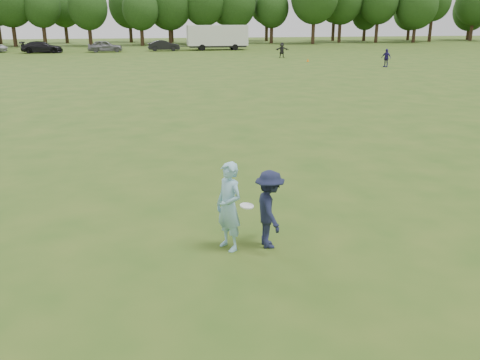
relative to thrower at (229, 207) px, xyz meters
The scene contains 12 objects.
ground 0.97m from the thrower, 65.21° to the left, with size 200.00×200.00×0.00m, color #2D4F16.
thrower is the anchor object (origin of this frame).
defender 0.81m from the thrower, ahead, with size 1.02×0.59×1.58m, color #181D36.
player_far_b 39.84m from the thrower, 59.83° to the left, with size 0.93×0.39×1.59m, color navy.
player_far_d 48.53m from the thrower, 73.72° to the left, with size 1.49×0.48×1.61m, color #292929.
car_d 60.48m from the thrower, 103.09° to the left, with size 1.99×4.89×1.42m, color black.
car_e 59.49m from the thrower, 95.93° to the left, with size 1.73×4.30×1.47m, color slate.
car_f 60.09m from the thrower, 88.78° to the left, with size 1.43×4.10×1.35m, color black.
field_cone 43.61m from the thrower, 70.13° to the left, with size 0.28×0.28×0.30m, color orange.
disc_in_play 0.38m from the thrower, 31.02° to the right, with size 0.30×0.31×0.07m.
cargo_trailer 61.36m from the thrower, 82.08° to the left, with size 9.00×2.75×3.20m.
treeline 77.50m from the thrower, 87.80° to the left, with size 130.35×18.39×11.74m.
Camera 1 is at (-1.65, -9.48, 4.44)m, focal length 38.00 mm.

